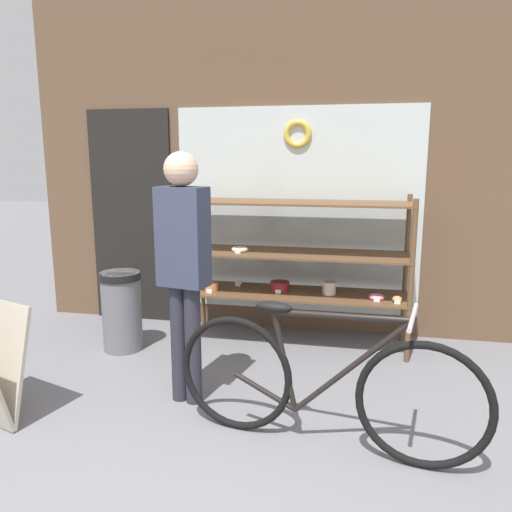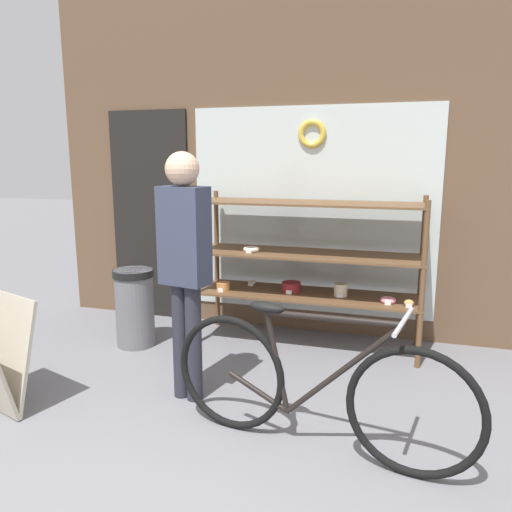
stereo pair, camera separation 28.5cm
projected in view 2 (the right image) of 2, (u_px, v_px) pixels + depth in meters
The scene contains 5 objects.
storefront_facade at pixel (287, 144), 4.60m from camera, with size 4.78×0.13×3.64m.
display_case at pixel (307, 257), 4.32m from camera, with size 1.94×0.54×1.33m.
bicycle at pixel (313, 387), 2.79m from camera, with size 1.78×0.48×0.85m.
pedestrian at pixel (185, 258), 3.29m from camera, with size 0.35×0.24×1.68m.
trash_bin at pixel (135, 305), 4.38m from camera, with size 0.35×0.35×0.69m.
Camera 2 is at (1.05, -1.66, 1.65)m, focal length 35.00 mm.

